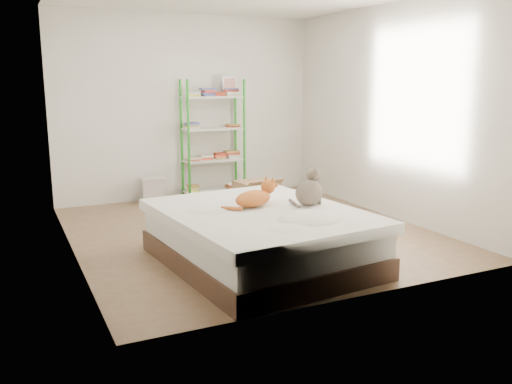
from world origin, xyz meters
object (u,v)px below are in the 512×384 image
orange_cat (253,196)px  cardboard_box (256,194)px  grey_cat (309,187)px  shelf_unit (213,139)px  bed (260,237)px  white_bin (154,190)px

orange_cat → cardboard_box: size_ratio=0.85×
grey_cat → shelf_unit: (0.17, 2.96, 0.17)m
bed → orange_cat: size_ratio=4.47×
white_bin → bed: bearing=-85.2°
bed → shelf_unit: shelf_unit is taller
white_bin → cardboard_box: bearing=-36.3°
orange_cat → shelf_unit: bearing=56.1°
grey_cat → orange_cat: bearing=48.3°
shelf_unit → cardboard_box: size_ratio=3.05×
cardboard_box → white_bin: bearing=137.1°
orange_cat → shelf_unit: 2.87m
orange_cat → white_bin: (-0.24, 2.75, -0.43)m
orange_cat → cardboard_box: 2.15m
grey_cat → cardboard_box: grey_cat is taller
shelf_unit → white_bin: size_ratio=4.57×
grey_cat → white_bin: grey_cat is taller
shelf_unit → white_bin: shelf_unit is taller
grey_cat → cardboard_box: size_ratio=0.63×
grey_cat → white_bin: size_ratio=0.95×
orange_cat → bed: bearing=-110.4°
grey_cat → shelf_unit: shelf_unit is taller
bed → shelf_unit: bearing=71.8°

